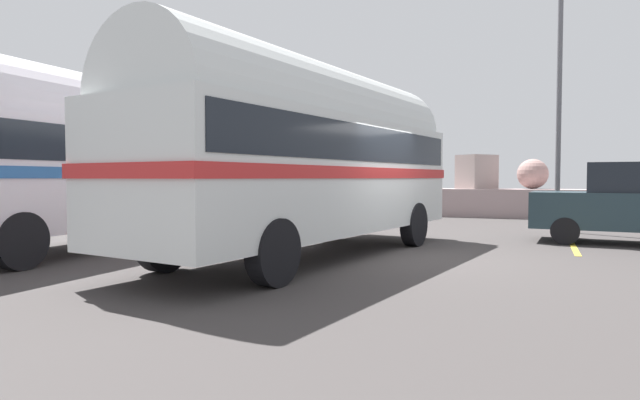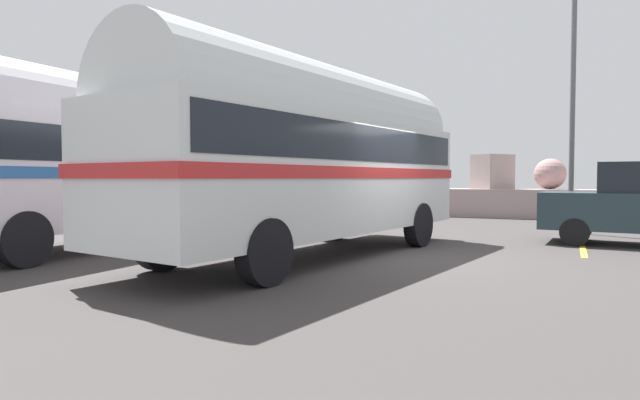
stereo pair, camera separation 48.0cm
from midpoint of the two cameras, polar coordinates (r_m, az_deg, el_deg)
ground at (r=10.44m, az=9.67°, el=-6.05°), size 32.00×26.00×0.02m
breakwater at (r=22.01m, az=17.04°, el=0.20°), size 31.36×2.34×2.47m
vintage_coach at (r=10.21m, az=0.18°, el=5.27°), size 3.80×8.86×3.70m
second_coach at (r=12.66m, az=-21.60°, el=4.55°), size 2.50×8.60×3.70m
lamp_post at (r=16.45m, az=26.51°, el=10.63°), size 1.18×0.40×7.10m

